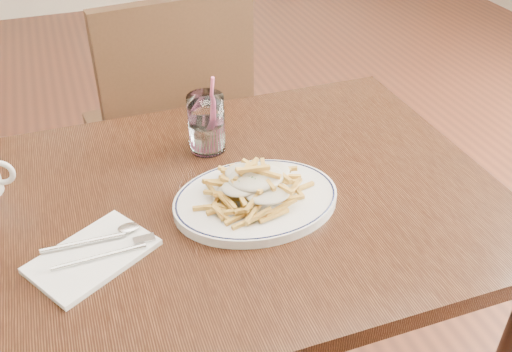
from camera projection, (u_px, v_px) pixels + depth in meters
name	position (u px, v px, depth m)	size (l,w,h in m)	color
table	(210.00, 230.00, 1.20)	(1.20, 0.80, 0.75)	black
chair_far	(172.00, 122.00, 1.80)	(0.50, 0.50, 0.98)	black
fries_plate	(256.00, 200.00, 1.14)	(0.41, 0.38, 0.02)	white
loaded_fries	(256.00, 182.00, 1.11)	(0.22, 0.19, 0.06)	gold
napkin	(93.00, 256.00, 1.01)	(0.21, 0.14, 0.01)	white
cutlery	(91.00, 250.00, 1.01)	(0.21, 0.08, 0.01)	silver
water_glass	(207.00, 127.00, 1.28)	(0.08, 0.08, 0.18)	white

